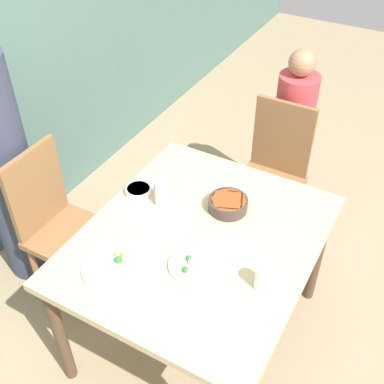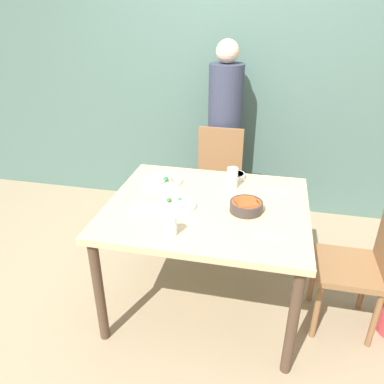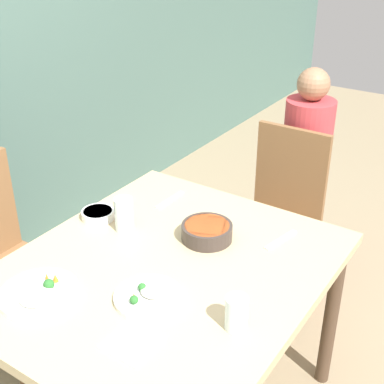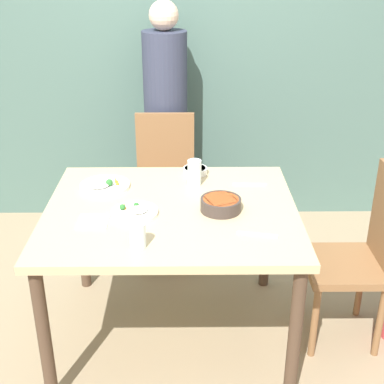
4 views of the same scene
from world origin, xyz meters
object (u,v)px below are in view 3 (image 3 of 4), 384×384
object	(u,v)px
chair_adult_spot	(1,258)
glass_water_tall	(236,313)
chair_child_spot	(278,217)
plate_rice_adult	(149,296)
person_child	(302,186)
bowl_curry	(207,231)

from	to	relation	value
chair_adult_spot	glass_water_tall	xyz separation A→B (m)	(-0.06, -1.23, 0.31)
chair_adult_spot	chair_child_spot	size ratio (longest dim) A/B	1.00
chair_adult_spot	plate_rice_adult	xyz separation A→B (m)	(-0.11, -0.93, 0.27)
person_child	glass_water_tall	world-z (taller)	person_child
person_child	chair_adult_spot	bearing A→B (deg)	146.31
bowl_curry	chair_adult_spot	bearing A→B (deg)	108.85
person_child	bowl_curry	size ratio (longest dim) A/B	6.16
plate_rice_adult	chair_child_spot	bearing A→B (deg)	2.72
bowl_curry	glass_water_tall	xyz separation A→B (m)	(-0.37, -0.34, 0.02)
bowl_curry	plate_rice_adult	bearing A→B (deg)	-175.03
chair_adult_spot	plate_rice_adult	bearing A→B (deg)	-96.49
chair_child_spot	bowl_curry	bearing A→B (deg)	-88.57
bowl_curry	plate_rice_adult	world-z (taller)	bowl_curry
chair_adult_spot	person_child	xyz separation A→B (m)	(1.32, -0.88, 0.05)
person_child	glass_water_tall	distance (m)	1.45
chair_adult_spot	bowl_curry	size ratio (longest dim) A/B	4.86
chair_adult_spot	chair_child_spot	distance (m)	1.35
glass_water_tall	plate_rice_adult	bearing A→B (deg)	97.75
person_child	plate_rice_adult	xyz separation A→B (m)	(-1.42, -0.05, 0.22)
chair_child_spot	glass_water_tall	size ratio (longest dim) A/B	8.54
person_child	glass_water_tall	size ratio (longest dim) A/B	10.84
chair_adult_spot	plate_rice_adult	world-z (taller)	chair_adult_spot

